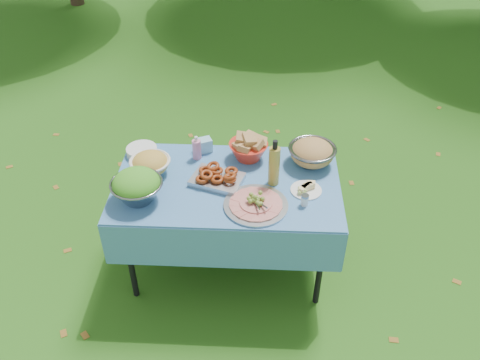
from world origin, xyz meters
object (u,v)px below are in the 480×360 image
Objects in this scene: oil_bottle at (274,163)px; charcuterie_platter at (256,200)px; pasta_bowl_steel at (312,152)px; plate_stack at (142,151)px; salad_bowl at (137,186)px; picnic_table at (228,226)px; bread_bowl at (248,147)px.

charcuterie_platter is at bearing -114.70° from oil_bottle.
plate_stack is at bearing 177.68° from pasta_bowl_steel.
salad_bowl is 0.98× the size of oil_bottle.
oil_bottle is at bearing -137.89° from pasta_bowl_steel.
plate_stack is (-0.08, 0.49, -0.08)m from salad_bowl.
picnic_table is at bearing 19.65° from salad_bowl.
pasta_bowl_steel is at bearing 42.11° from oil_bottle.
plate_stack is at bearing 179.21° from bread_bowl.
bread_bowl is (0.67, 0.48, -0.02)m from salad_bowl.
picnic_table is 3.66× the size of charcuterie_platter.
charcuterie_platter is 1.22× the size of oil_bottle.
plate_stack is 0.67× the size of pasta_bowl_steel.
charcuterie_platter is at bearing -82.83° from bread_bowl.
picnic_table is at bearing -114.38° from bread_bowl.
plate_stack is 1.18m from pasta_bowl_steel.
bread_bowl is at bearing 35.60° from salad_bowl.
pasta_bowl_steel is at bearing 51.92° from charcuterie_platter.
pasta_bowl_steel reaches higher than picnic_table.
salad_bowl is 0.73m from charcuterie_platter.
oil_bottle is at bearing -57.81° from bread_bowl.
plate_stack is 0.53× the size of charcuterie_platter.
picnic_table is 4.57× the size of pasta_bowl_steel.
oil_bottle is (0.17, -0.27, 0.07)m from bread_bowl.
pasta_bowl_steel is 0.80× the size of charcuterie_platter.
plate_stack is at bearing 162.84° from oil_bottle.
plate_stack is 0.97m from oil_bottle.
pasta_bowl_steel is at bearing -2.32° from plate_stack.
picnic_table is 4.48× the size of oil_bottle.
pasta_bowl_steel is (0.43, -0.04, -0.00)m from bread_bowl.
plate_stack is 0.96m from charcuterie_platter.
charcuterie_platter is (-0.37, -0.47, -0.04)m from pasta_bowl_steel.
salad_bowl is 0.82m from bread_bowl.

